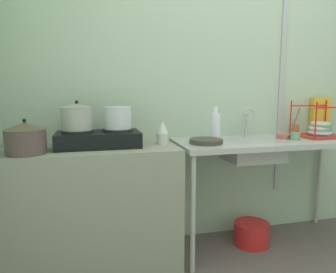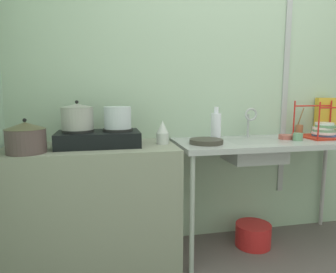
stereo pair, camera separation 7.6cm
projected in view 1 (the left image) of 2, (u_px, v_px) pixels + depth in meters
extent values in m
cube|color=#A8BFA6|center=(237.00, 100.00, 2.72)|extent=(4.61, 0.10, 2.41)
cube|color=#AAAAAD|center=(282.00, 86.00, 2.75)|extent=(0.05, 0.01, 1.93)
cube|color=gray|center=(93.00, 208.00, 2.20)|extent=(1.20, 0.58, 0.89)
cube|color=#AAAAAD|center=(269.00, 142.00, 2.47)|extent=(1.53, 0.58, 0.04)
cylinder|color=#A8AEA8|center=(193.00, 215.00, 2.12)|extent=(0.04, 0.04, 0.85)
cylinder|color=#ADA9A6|center=(174.00, 192.00, 2.61)|extent=(0.04, 0.04, 0.85)
cylinder|color=#B0A8AD|center=(319.00, 180.00, 2.95)|extent=(0.04, 0.04, 0.85)
cube|color=black|center=(99.00, 139.00, 2.14)|extent=(0.57, 0.33, 0.10)
cylinder|color=black|center=(78.00, 131.00, 2.10)|extent=(0.21, 0.21, 0.02)
cylinder|color=black|center=(118.00, 130.00, 2.16)|extent=(0.21, 0.21, 0.02)
cylinder|color=#9E9D96|center=(77.00, 119.00, 2.09)|extent=(0.22, 0.22, 0.15)
cone|color=#989790|center=(77.00, 106.00, 2.07)|extent=(0.22, 0.22, 0.02)
sphere|color=black|center=(77.00, 102.00, 2.07)|extent=(0.02, 0.02, 0.02)
cylinder|color=silver|center=(118.00, 118.00, 2.15)|extent=(0.19, 0.19, 0.16)
cylinder|color=#503F3D|center=(26.00, 142.00, 1.88)|extent=(0.24, 0.24, 0.15)
cone|color=brown|center=(25.00, 126.00, 1.87)|extent=(0.25, 0.25, 0.04)
sphere|color=black|center=(24.00, 121.00, 1.86)|extent=(0.02, 0.02, 0.02)
cylinder|color=silver|center=(163.00, 138.00, 2.26)|extent=(0.09, 0.09, 0.08)
cone|color=silver|center=(163.00, 127.00, 2.25)|extent=(0.09, 0.09, 0.09)
cube|color=#AAAAAD|center=(252.00, 150.00, 2.44)|extent=(0.43, 0.33, 0.16)
cylinder|color=#AAAAAD|center=(246.00, 125.00, 2.61)|extent=(0.02, 0.02, 0.20)
torus|color=#AAAAAD|center=(249.00, 114.00, 2.55)|extent=(0.11, 0.02, 0.11)
cylinder|color=#3B362E|center=(206.00, 141.00, 2.28)|extent=(0.25, 0.25, 0.03)
cylinder|color=red|center=(316.00, 121.00, 2.41)|extent=(0.01, 0.01, 0.30)
cylinder|color=red|center=(291.00, 118.00, 2.72)|extent=(0.01, 0.01, 0.30)
cylinder|color=red|center=(326.00, 117.00, 2.80)|extent=(0.01, 0.01, 0.30)
cylinder|color=red|center=(336.00, 107.00, 2.44)|extent=(0.37, 0.01, 0.01)
cylinder|color=red|center=(309.00, 106.00, 2.75)|extent=(0.37, 0.01, 0.01)
cube|color=red|center=(320.00, 136.00, 2.63)|extent=(0.39, 0.34, 0.01)
cylinder|color=#4370B2|center=(320.00, 134.00, 2.63)|extent=(0.20, 0.20, 0.02)
cylinder|color=white|center=(320.00, 132.00, 2.62)|extent=(0.19, 0.19, 0.02)
cylinder|color=gray|center=(320.00, 130.00, 2.62)|extent=(0.18, 0.18, 0.02)
cylinder|color=white|center=(319.00, 128.00, 2.62)|extent=(0.17, 0.17, 0.02)
cylinder|color=#5F976C|center=(321.00, 126.00, 2.61)|extent=(0.16, 0.16, 0.02)
cylinder|color=white|center=(320.00, 123.00, 2.62)|extent=(0.15, 0.15, 0.02)
cylinder|color=gray|center=(295.00, 136.00, 2.44)|extent=(0.07, 0.07, 0.06)
cylinder|color=#B4574D|center=(283.00, 136.00, 2.52)|extent=(0.12, 0.12, 0.04)
cylinder|color=white|center=(215.00, 127.00, 2.42)|extent=(0.08, 0.08, 0.22)
cylinder|color=white|center=(215.00, 110.00, 2.40)|extent=(0.04, 0.04, 0.05)
cube|color=gold|center=(320.00, 115.00, 2.84)|extent=(0.18, 0.08, 0.33)
cylinder|color=#A36844|center=(295.00, 129.00, 2.79)|extent=(0.06, 0.06, 0.09)
cylinder|color=olive|center=(296.00, 119.00, 2.78)|extent=(0.04, 0.06, 0.21)
cylinder|color=red|center=(252.00, 233.00, 2.57)|extent=(0.29, 0.29, 0.19)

